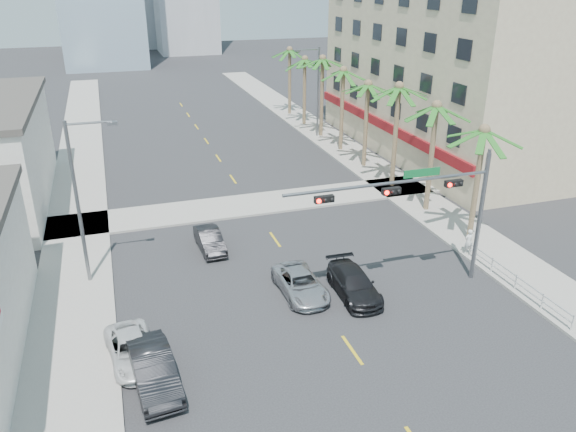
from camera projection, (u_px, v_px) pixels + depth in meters
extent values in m
plane|color=#262628|center=(394.00, 411.00, 21.72)|extent=(260.00, 260.00, 0.00)
cube|color=gray|center=(411.00, 195.00, 42.55)|extent=(4.00, 120.00, 0.15)
cube|color=gray|center=(77.00, 238.00, 35.74)|extent=(4.00, 120.00, 0.15)
cube|color=gray|center=(251.00, 204.00, 40.89)|extent=(80.00, 4.00, 0.15)
cube|color=tan|center=(461.00, 70.00, 51.16)|extent=(15.00, 28.00, 15.00)
cube|color=maroon|center=(382.00, 124.00, 50.79)|extent=(0.30, 28.00, 0.80)
cylinder|color=slate|center=(480.00, 218.00, 29.82)|extent=(0.24, 0.24, 7.20)
cylinder|color=slate|center=(390.00, 183.00, 27.23)|extent=(11.00, 0.16, 0.16)
cube|color=#0C662D|center=(422.00, 173.00, 27.57)|extent=(2.00, 0.05, 0.40)
cube|color=black|center=(454.00, 183.00, 28.23)|extent=(0.95, 0.28, 0.32)
sphere|color=#FF0C05|center=(450.00, 185.00, 28.00)|extent=(0.22, 0.22, 0.22)
cube|color=black|center=(391.00, 191.00, 27.24)|extent=(0.95, 0.28, 0.32)
sphere|color=#FF0C05|center=(387.00, 193.00, 27.01)|extent=(0.22, 0.22, 0.22)
cube|color=black|center=(324.00, 199.00, 26.25)|extent=(0.95, 0.28, 0.32)
sphere|color=#FF0C05|center=(319.00, 201.00, 26.02)|extent=(0.22, 0.22, 0.22)
cylinder|color=brown|center=(476.00, 188.00, 34.05)|extent=(0.36, 0.36, 7.20)
cylinder|color=brown|center=(431.00, 160.00, 38.52)|extent=(0.36, 0.36, 7.56)
cylinder|color=brown|center=(395.00, 138.00, 42.99)|extent=(0.36, 0.36, 7.92)
cylinder|color=brown|center=(366.00, 127.00, 47.67)|extent=(0.36, 0.36, 7.20)
cylinder|color=brown|center=(342.00, 111.00, 52.13)|extent=(0.36, 0.36, 7.56)
cylinder|color=brown|center=(322.00, 98.00, 56.60)|extent=(0.36, 0.36, 7.92)
cylinder|color=brown|center=(304.00, 92.00, 61.28)|extent=(0.36, 0.36, 7.20)
cylinder|color=brown|center=(290.00, 83.00, 65.75)|extent=(0.36, 0.36, 7.56)
cylinder|color=slate|center=(78.00, 206.00, 28.97)|extent=(0.20, 0.20, 9.00)
cylinder|color=slate|center=(89.00, 123.00, 27.57)|extent=(2.20, 0.12, 0.12)
cube|color=slate|center=(112.00, 123.00, 27.93)|extent=(0.50, 0.25, 0.18)
cylinder|color=slate|center=(318.00, 93.00, 56.27)|extent=(0.20, 0.20, 9.00)
cylinder|color=slate|center=(308.00, 49.00, 54.25)|extent=(2.20, 0.12, 0.12)
cube|color=slate|center=(298.00, 51.00, 53.98)|extent=(0.50, 0.25, 0.18)
cylinder|color=silver|center=(516.00, 282.00, 29.66)|extent=(0.08, 8.00, 0.08)
cylinder|color=silver|center=(517.00, 276.00, 29.52)|extent=(0.08, 8.00, 0.08)
cylinder|color=silver|center=(572.00, 324.00, 26.19)|extent=(0.08, 0.08, 1.00)
cylinder|color=silver|center=(542.00, 302.00, 27.94)|extent=(0.08, 0.08, 1.00)
cylinder|color=silver|center=(516.00, 283.00, 29.68)|extent=(0.08, 0.08, 1.00)
cylinder|color=silver|center=(492.00, 266.00, 31.43)|extent=(0.08, 0.08, 1.00)
cylinder|color=silver|center=(471.00, 250.00, 33.17)|extent=(0.08, 0.08, 1.00)
imported|color=black|center=(154.00, 370.00, 22.80)|extent=(2.05, 4.75, 1.52)
imported|color=silver|center=(132.00, 349.00, 24.30)|extent=(2.44, 4.40, 1.17)
imported|color=black|center=(210.00, 240.00, 34.17)|extent=(1.50, 3.85, 1.25)
imported|color=#BBBBC0|center=(301.00, 284.00, 29.38)|extent=(2.18, 4.52, 1.24)
imported|color=black|center=(354.00, 284.00, 29.30)|extent=(2.04, 4.66, 1.33)
imported|color=silver|center=(468.00, 242.00, 33.28)|extent=(0.60, 0.42, 1.57)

